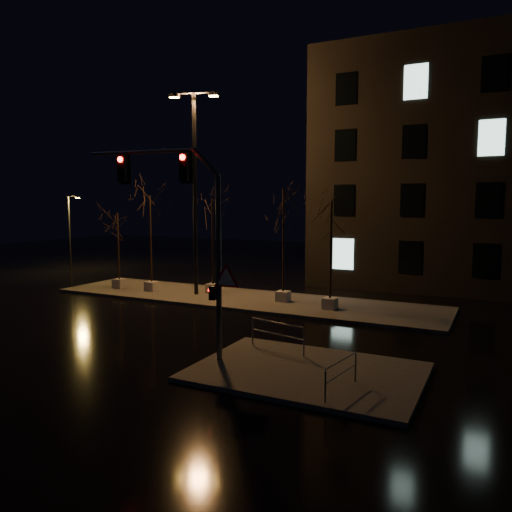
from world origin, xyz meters
The scene contains 13 objects.
ground centered at (0.00, 0.00, 0.00)m, with size 90.00×90.00×0.00m, color black.
median centered at (0.00, 6.00, 0.07)m, with size 22.00×5.00×0.15m, color #4C4A44.
sidewalk_corner centered at (7.50, -3.50, 0.07)m, with size 7.00×5.00×0.15m, color #4C4A44.
tree_0 centered at (-8.13, 5.45, 3.73)m, with size 1.80×1.80×4.72m.
tree_1 centered at (-5.75, 5.57, 4.52)m, with size 1.80×1.80×5.77m.
tree_2 centered at (-2.08, 6.53, 4.40)m, with size 1.80×1.80×5.60m.
tree_3 centered at (2.51, 6.12, 4.79)m, with size 1.80×1.80×6.11m.
tree_4 centered at (5.32, 5.44, 4.28)m, with size 1.80×1.80×5.44m.
traffic_signal_mast centered at (3.36, -3.94, 4.77)m, with size 5.75×0.62×7.03m.
streetlight_main centered at (-2.75, 5.79, 6.64)m, with size 2.77×1.11×11.24m.
streetlight_far centered at (-18.25, 11.21, 3.23)m, with size 1.15×0.35×5.88m.
guard_rail_a centered at (5.80, -2.01, 0.81)m, with size 2.29×0.60×1.02m.
guard_rail_b centered at (8.98, -4.77, 0.74)m, with size 0.34×1.90×0.91m.
Camera 1 is at (12.84, -17.81, 5.41)m, focal length 35.00 mm.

